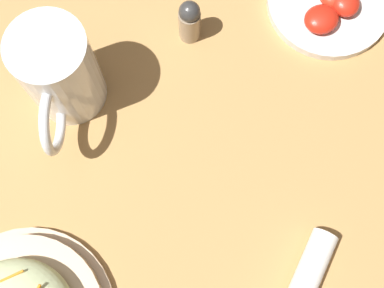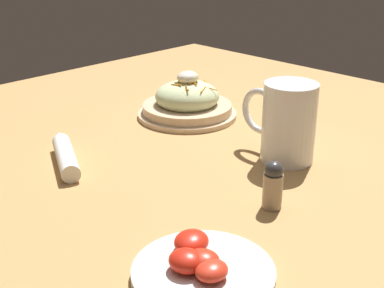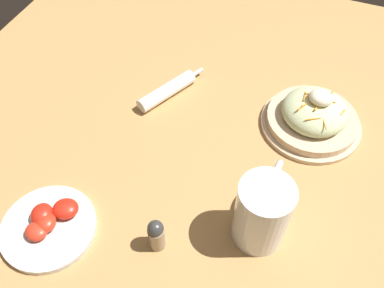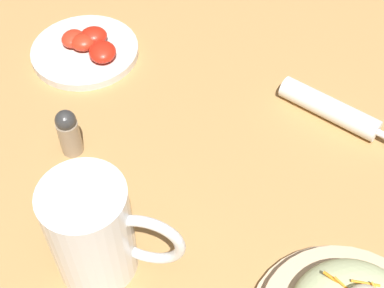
# 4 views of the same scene
# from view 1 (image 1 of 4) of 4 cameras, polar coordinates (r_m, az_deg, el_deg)

# --- Properties ---
(ground_plane) EXTENTS (1.43, 1.43, 0.00)m
(ground_plane) POSITION_cam_1_polar(r_m,az_deg,el_deg) (0.69, -4.26, -3.46)
(ground_plane) COLOR #B2844C
(beer_mug) EXTENTS (0.10, 0.16, 0.15)m
(beer_mug) POSITION_cam_1_polar(r_m,az_deg,el_deg) (0.68, -14.05, 7.35)
(beer_mug) COLOR white
(beer_mug) RESTS_ON ground_plane
(tomato_plate) EXTENTS (0.18, 0.18, 0.04)m
(tomato_plate) POSITION_cam_1_polar(r_m,az_deg,el_deg) (0.80, 14.85, 14.63)
(tomato_plate) COLOR silver
(tomato_plate) RESTS_ON ground_plane
(salt_shaker) EXTENTS (0.03, 0.03, 0.08)m
(salt_shaker) POSITION_cam_1_polar(r_m,az_deg,el_deg) (0.73, -0.19, 13.26)
(salt_shaker) COLOR gray
(salt_shaker) RESTS_ON ground_plane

